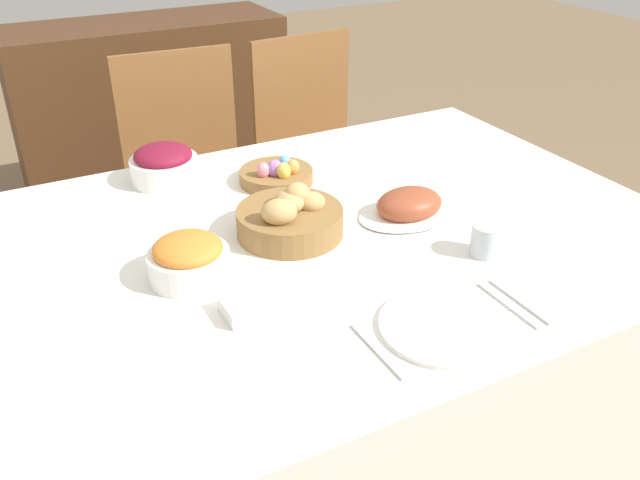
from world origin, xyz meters
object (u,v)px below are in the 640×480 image
dinner_plate (446,326)px  chair_far_right (318,160)px  egg_basket (277,174)px  bread_basket (290,218)px  butter_dish (257,304)px  beet_salad_bowl (164,164)px  fork (377,351)px  sideboard (154,122)px  knife (508,305)px  ham_platter (409,206)px  spoon (519,301)px  drinking_cup (487,240)px  chair_far_center (192,186)px  carrot_bowl (189,259)px

dinner_plate → chair_far_right: bearing=72.0°
chair_far_right → egg_basket: bearing=-131.2°
bread_basket → butter_dish: 0.32m
beet_salad_bowl → fork: bearing=-82.4°
bread_basket → fork: size_ratio=1.45×
egg_basket → butter_dish: size_ratio=1.50×
sideboard → fork: (-0.19, -2.25, 0.31)m
egg_basket → knife: egg_basket is taller
bread_basket → knife: bearing=-61.6°
ham_platter → spoon: bearing=-92.5°
chair_far_right → egg_basket: 0.81m
beet_salad_bowl → spoon: 1.01m
dinner_plate → butter_dish: butter_dish is taller
knife → sideboard: bearing=93.1°
beet_salad_bowl → butter_dish: size_ratio=1.38×
dinner_plate → butter_dish: size_ratio=1.91×
egg_basket → drinking_cup: size_ratio=2.73×
chair_far_center → fork: size_ratio=5.66×
beet_salad_bowl → dinner_plate: beet_salad_bowl is taller
dinner_plate → beet_salad_bowl: bearing=106.8°
fork → sideboard: bearing=85.3°
bread_basket → knife: size_ratio=1.45×
sideboard → beet_salad_bowl: bearing=-102.8°
carrot_bowl → butter_dish: (0.08, -0.18, -0.03)m
chair_far_center → knife: (0.22, -1.36, 0.25)m
fork → knife: size_ratio=1.00×
carrot_bowl → spoon: size_ratio=1.00×
chair_far_right → butter_dish: bearing=-127.7°
egg_basket → butter_dish: bearing=-118.4°
chair_far_right → drinking_cup: chair_far_right is taller
spoon → chair_far_right: bearing=79.2°
sideboard → spoon: size_ratio=6.94×
knife → dinner_plate: bearing=-180.0°
chair_far_right → beet_salad_bowl: size_ratio=5.30×
chair_far_center → dinner_plate: bearing=-83.3°
chair_far_center → spoon: chair_far_center is taller
fork → beet_salad_bowl: bearing=97.6°
dinner_plate → spoon: 0.18m
ham_platter → carrot_bowl: 0.57m
carrot_bowl → dinner_plate: 0.54m
ham_platter → spoon: (-0.02, -0.42, -0.02)m
bread_basket → spoon: bread_basket is taller
spoon → drinking_cup: 0.19m
ham_platter → beet_salad_bowl: size_ratio=1.44×
fork → spoon: same height
ham_platter → butter_dish: size_ratio=1.99×
dinner_plate → fork: bearing=-180.0°
beet_salad_bowl → butter_dish: (-0.02, -0.68, -0.03)m
carrot_bowl → fork: size_ratio=1.00×
beet_salad_bowl → knife: beet_salad_bowl is taller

